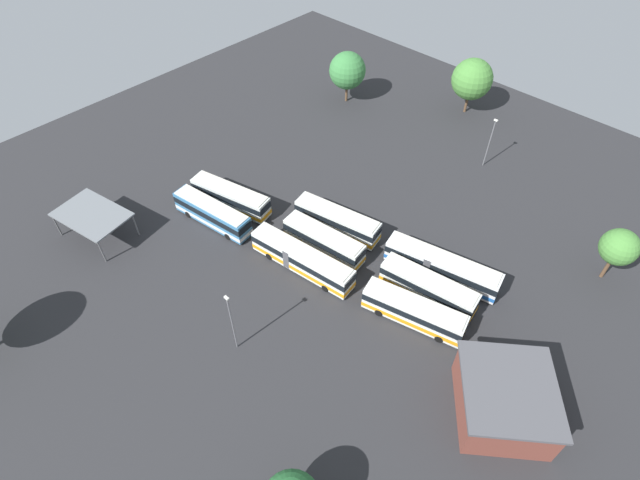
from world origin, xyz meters
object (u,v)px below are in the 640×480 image
(maintenance_shelter, at_px, (92,215))
(depot_building, at_px, (504,400))
(lamp_post_far_corner, at_px, (232,321))
(tree_west_edge, at_px, (619,247))
(bus_row1_slot2, at_px, (337,220))
(tree_east_edge, at_px, (472,79))
(bus_row0_slot0, at_px, (212,213))
(bus_row2_slot0, at_px, (414,311))
(bus_row1_slot0, at_px, (302,259))
(bus_row1_slot1, at_px, (324,241))
(bus_row2_slot2, at_px, (441,266))
(bus_row2_slot1, at_px, (428,287))
(bus_row0_slot1, at_px, (231,197))
(tree_northeast, at_px, (347,71))
(lamp_post_near_entrance, at_px, (490,141))

(maintenance_shelter, bearing_deg, depot_building, 15.85)
(lamp_post_far_corner, xyz_separation_m, tree_west_edge, (25.25, 37.90, 0.41))
(bus_row1_slot2, bearing_deg, tree_east_edge, 95.24)
(bus_row0_slot0, height_order, bus_row2_slot0, same)
(bus_row1_slot0, relative_size, bus_row1_slot2, 1.18)
(bus_row1_slot2, height_order, tree_west_edge, tree_west_edge)
(bus_row1_slot1, distance_m, maintenance_shelter, 30.36)
(bus_row1_slot0, relative_size, bus_row2_slot0, 1.20)
(lamp_post_far_corner, distance_m, tree_west_edge, 45.55)
(bus_row2_slot0, relative_size, bus_row2_slot2, 0.84)
(bus_row2_slot1, xyz_separation_m, tree_west_edge, (14.07, 17.69, 3.54))
(depot_building, bearing_deg, tree_east_edge, 125.54)
(bus_row0_slot1, height_order, bus_row2_slot1, same)
(bus_row0_slot1, xyz_separation_m, tree_east_edge, (10.61, 44.40, 4.41))
(bus_row0_slot0, bearing_deg, bus_row2_slot0, 10.79)
(tree_east_edge, bearing_deg, bus_row1_slot1, -83.51)
(lamp_post_far_corner, bearing_deg, tree_west_edge, 56.33)
(bus_row2_slot2, xyz_separation_m, tree_northeast, (-35.85, 23.08, 4.08))
(tree_west_edge, bearing_deg, bus_row2_slot0, -121.41)
(bus_row0_slot1, bearing_deg, bus_row1_slot2, 25.74)
(maintenance_shelter, bearing_deg, bus_row0_slot0, 52.23)
(lamp_post_far_corner, xyz_separation_m, tree_east_edge, (-7.74, 58.87, 1.29))
(tree_east_edge, bearing_deg, bus_row0_slot1, -103.44)
(bus_row0_slot0, distance_m, bus_row1_slot0, 14.88)
(bus_row0_slot0, relative_size, lamp_post_near_entrance, 1.49)
(maintenance_shelter, distance_m, tree_northeast, 48.67)
(bus_row2_slot0, xyz_separation_m, tree_east_edge, (-19.74, 42.67, 4.41))
(bus_row1_slot2, distance_m, lamp_post_near_entrance, 27.34)
(bus_row2_slot1, xyz_separation_m, depot_building, (13.68, -7.00, 0.70))
(bus_row0_slot0, xyz_separation_m, tree_west_edge, (42.76, 27.33, 3.54))
(tree_northeast, bearing_deg, tree_east_edge, 33.59)
(maintenance_shelter, bearing_deg, tree_northeast, 88.32)
(bus_row0_slot0, xyz_separation_m, bus_row2_slot2, (27.94, 13.48, 0.00))
(bus_row1_slot1, bearing_deg, bus_row1_slot2, 107.81)
(bus_row1_slot0, distance_m, tree_northeast, 41.06)
(bus_row1_slot2, distance_m, tree_west_edge, 34.10)
(tree_northeast, bearing_deg, depot_building, -34.00)
(bus_row1_slot0, relative_size, bus_row2_slot2, 1.00)
(bus_row2_slot1, height_order, maintenance_shelter, maintenance_shelter)
(bus_row0_slot0, distance_m, tree_northeast, 37.62)
(bus_row0_slot1, xyz_separation_m, tree_northeast, (-7.06, 32.66, 4.08))
(bus_row1_slot1, relative_size, lamp_post_near_entrance, 1.40)
(bus_row1_slot1, relative_size, tree_west_edge, 1.52)
(tree_east_edge, relative_size, tree_northeast, 1.06)
(bus_row1_slot1, xyz_separation_m, tree_northeast, (-22.41, 29.88, 4.08))
(bus_row1_slot2, bearing_deg, bus_row1_slot1, -72.19)
(bus_row1_slot1, bearing_deg, lamp_post_near_entrance, 79.32)
(tree_west_edge, bearing_deg, bus_row0_slot0, -147.42)
(bus_row2_slot2, height_order, tree_east_edge, tree_east_edge)
(bus_row0_slot0, xyz_separation_m, tree_east_edge, (9.77, 48.29, 4.41))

